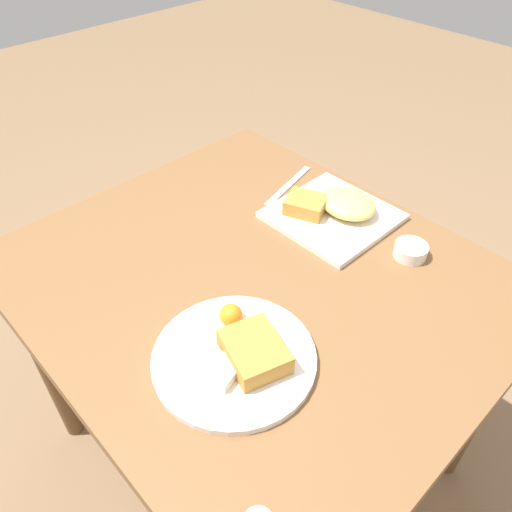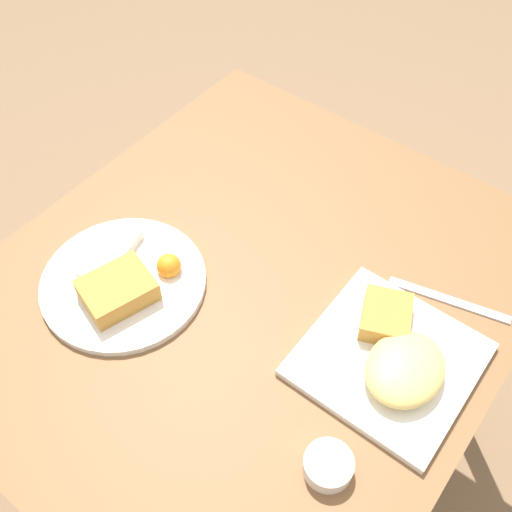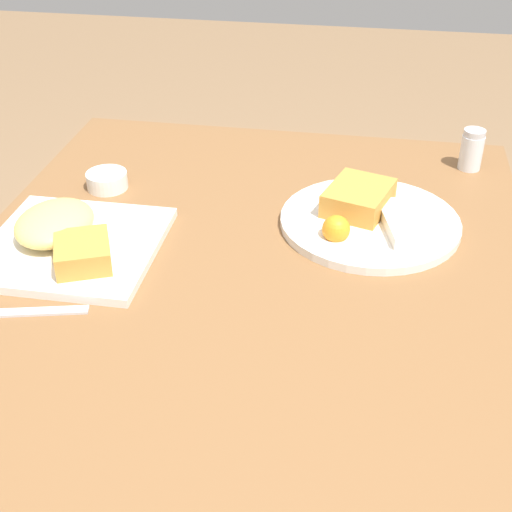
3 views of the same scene
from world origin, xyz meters
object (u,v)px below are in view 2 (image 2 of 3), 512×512
plate_oval_far (123,281)px  sauce_ramekin (328,465)px  plate_square_near (394,358)px  butter_knife (449,300)px

plate_oval_far → sauce_ramekin: plate_oval_far is taller
plate_square_near → plate_oval_far: size_ratio=0.89×
plate_square_near → sauce_ramekin: bearing=-176.9°
sauce_ramekin → butter_knife: sauce_ramekin is taller
plate_square_near → sauce_ramekin: (-0.20, -0.01, -0.01)m
sauce_ramekin → plate_square_near: bearing=3.1°
plate_oval_far → sauce_ramekin: size_ratio=4.03×
butter_knife → plate_square_near: bearing=70.5°
plate_oval_far → butter_knife: plate_oval_far is taller
plate_oval_far → butter_knife: (0.32, -0.47, -0.01)m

